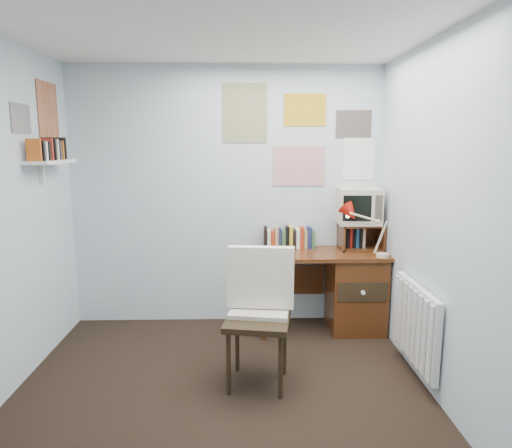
{
  "coord_description": "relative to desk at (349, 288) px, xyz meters",
  "views": [
    {
      "loc": [
        0.16,
        -2.68,
        1.76
      ],
      "look_at": [
        0.26,
        1.02,
        1.11
      ],
      "focal_mm": 32.0,
      "sensor_mm": 36.0,
      "label": 1
    }
  ],
  "objects": [
    {
      "name": "ground",
      "position": [
        -1.17,
        -1.48,
        -0.41
      ],
      "size": [
        3.5,
        3.5,
        0.0
      ],
      "primitive_type": "plane",
      "color": "black",
      "rests_on": "ground"
    },
    {
      "name": "back_wall",
      "position": [
        -1.17,
        0.27,
        0.84
      ],
      "size": [
        3.0,
        0.02,
        2.5
      ],
      "primitive_type": "cube",
      "color": "silver",
      "rests_on": "ground"
    },
    {
      "name": "right_wall",
      "position": [
        0.33,
        -1.48,
        0.84
      ],
      "size": [
        0.02,
        3.5,
        2.5
      ],
      "primitive_type": "cube",
      "color": "silver",
      "rests_on": "ground"
    },
    {
      "name": "ceiling",
      "position": [
        -1.17,
        -1.48,
        2.09
      ],
      "size": [
        3.0,
        3.5,
        0.02
      ],
      "primitive_type": "cube",
      "color": "white",
      "rests_on": "back_wall"
    },
    {
      "name": "desk",
      "position": [
        0.0,
        0.0,
        0.0
      ],
      "size": [
        1.2,
        0.55,
        0.76
      ],
      "color": "#592D14",
      "rests_on": "ground"
    },
    {
      "name": "desk_chair",
      "position": [
        -0.91,
        -1.01,
        0.08
      ],
      "size": [
        0.57,
        0.55,
        0.98
      ],
      "primitive_type": "cube",
      "rotation": [
        0.0,
        0.0,
        -0.17
      ],
      "color": "black",
      "rests_on": "ground"
    },
    {
      "name": "desk_lamp",
      "position": [
        0.24,
        -0.2,
        0.57
      ],
      "size": [
        0.35,
        0.32,
        0.42
      ],
      "primitive_type": "cube",
      "rotation": [
        0.0,
        0.0,
        0.24
      ],
      "color": "red",
      "rests_on": "desk"
    },
    {
      "name": "tv_riser",
      "position": [
        0.12,
        0.11,
        0.48
      ],
      "size": [
        0.4,
        0.3,
        0.25
      ],
      "primitive_type": "cube",
      "color": "#592D14",
      "rests_on": "desk"
    },
    {
      "name": "crt_tv",
      "position": [
        0.09,
        0.13,
        0.79
      ],
      "size": [
        0.41,
        0.38,
        0.37
      ],
      "primitive_type": "cube",
      "rotation": [
        0.0,
        0.0,
        -0.06
      ],
      "color": "beige",
      "rests_on": "tv_riser"
    },
    {
      "name": "book_row",
      "position": [
        -0.51,
        0.18,
        0.46
      ],
      "size": [
        0.6,
        0.14,
        0.22
      ],
      "primitive_type": "cube",
      "color": "#592D14",
      "rests_on": "desk"
    },
    {
      "name": "radiator",
      "position": [
        0.29,
        -0.93,
        0.01
      ],
      "size": [
        0.09,
        0.8,
        0.6
      ],
      "primitive_type": "cube",
      "color": "white",
      "rests_on": "right_wall"
    },
    {
      "name": "wall_shelf",
      "position": [
        -2.57,
        -0.38,
        1.21
      ],
      "size": [
        0.2,
        0.62,
        0.24
      ],
      "primitive_type": "cube",
      "color": "white",
      "rests_on": "left_wall"
    },
    {
      "name": "posters_back",
      "position": [
        -0.47,
        0.26,
        1.44
      ],
      "size": [
        1.2,
        0.01,
        0.9
      ],
      "primitive_type": "cube",
      "color": "white",
      "rests_on": "back_wall"
    },
    {
      "name": "posters_left",
      "position": [
        -2.67,
        -0.38,
        1.59
      ],
      "size": [
        0.01,
        0.7,
        0.6
      ],
      "primitive_type": "cube",
      "color": "white",
      "rests_on": "left_wall"
    }
  ]
}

